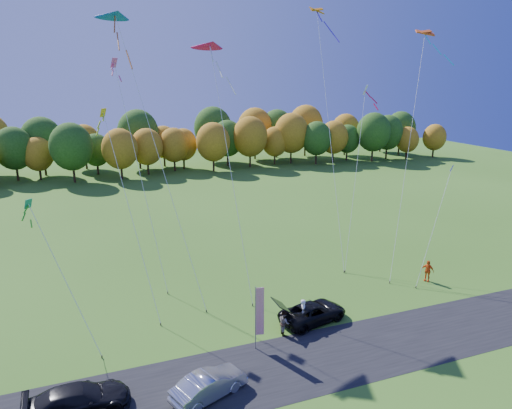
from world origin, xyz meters
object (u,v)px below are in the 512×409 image
object	(u,v)px
black_suv	(313,312)
silver_sedan	(209,385)
person_east	(427,271)
feather_flag	(259,311)

from	to	relation	value
black_suv	silver_sedan	world-z (taller)	silver_sedan
person_east	feather_flag	world-z (taller)	feather_flag
silver_sedan	person_east	world-z (taller)	person_east
black_suv	feather_flag	distance (m)	5.33
silver_sedan	feather_flag	xyz separation A→B (m)	(4.01, 3.24, 1.87)
silver_sedan	person_east	distance (m)	21.81
silver_sedan	black_suv	bearing A→B (deg)	-81.81
person_east	feather_flag	size ratio (longest dim) A/B	0.43
silver_sedan	feather_flag	world-z (taller)	feather_flag
black_suv	person_east	distance (m)	12.07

